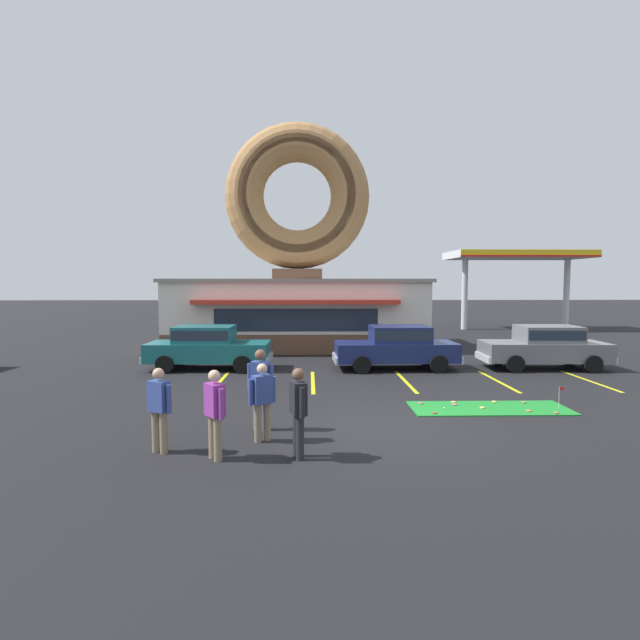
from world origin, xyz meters
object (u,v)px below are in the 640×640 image
at_px(golf_ball, 444,408).
at_px(car_grey, 545,345).
at_px(pedestrian_leather_jacket_man, 215,410).
at_px(pedestrian_beanie_man, 262,399).
at_px(pedestrian_hooded_kid, 159,406).
at_px(putting_flag_pin, 561,392).
at_px(pedestrian_clipboard_woman, 298,409).
at_px(trash_bin, 420,344).
at_px(car_navy, 397,346).
at_px(pedestrian_blue_sweater_man, 260,385).
at_px(car_teal, 208,346).

relative_size(golf_ball, car_grey, 0.01).
distance_m(pedestrian_leather_jacket_man, pedestrian_beanie_man, 1.27).
height_order(pedestrian_hooded_kid, pedestrian_beanie_man, pedestrian_hooded_kid).
bearing_deg(pedestrian_hooded_kid, putting_flag_pin, 18.13).
relative_size(car_grey, pedestrian_clipboard_woman, 2.79).
relative_size(pedestrian_clipboard_woman, trash_bin, 1.70).
bearing_deg(pedestrian_clipboard_woman, car_grey, 45.98).
bearing_deg(pedestrian_leather_jacket_man, car_navy, 62.10).
bearing_deg(pedestrian_leather_jacket_man, trash_bin, 62.82).
height_order(putting_flag_pin, pedestrian_blue_sweater_man, pedestrian_blue_sweater_man).
bearing_deg(pedestrian_clipboard_woman, pedestrian_leather_jacket_man, -178.67).
bearing_deg(golf_ball, pedestrian_beanie_man, -151.50).
xyz_separation_m(pedestrian_blue_sweater_man, pedestrian_clipboard_woman, (0.85, -1.77, -0.07)).
relative_size(car_teal, car_navy, 1.00).
xyz_separation_m(car_teal, car_navy, (6.98, -0.15, 0.00)).
relative_size(pedestrian_blue_sweater_man, pedestrian_leather_jacket_man, 1.08).
bearing_deg(pedestrian_clipboard_woman, pedestrian_blue_sweater_man, 115.81).
relative_size(car_navy, trash_bin, 4.72).
bearing_deg(car_teal, putting_flag_pin, -31.10).
height_order(pedestrian_leather_jacket_man, trash_bin, pedestrian_leather_jacket_man).
relative_size(pedestrian_hooded_kid, pedestrian_beanie_man, 1.02).
relative_size(car_navy, pedestrian_beanie_man, 2.91).
bearing_deg(putting_flag_pin, pedestrian_beanie_man, -161.99).
bearing_deg(putting_flag_pin, pedestrian_blue_sweater_man, -167.84).
height_order(golf_ball, car_grey, car_grey).
height_order(pedestrian_leather_jacket_man, pedestrian_beanie_man, pedestrian_leather_jacket_man).
relative_size(putting_flag_pin, pedestrian_beanie_man, 0.35).
bearing_deg(pedestrian_blue_sweater_man, pedestrian_hooded_kid, -141.43).
relative_size(pedestrian_beanie_man, trash_bin, 1.62).
bearing_deg(pedestrian_beanie_man, pedestrian_hooded_kid, -161.40).
height_order(car_teal, trash_bin, car_teal).
bearing_deg(car_navy, pedestrian_blue_sweater_man, -119.69).
xyz_separation_m(pedestrian_leather_jacket_man, trash_bin, (6.56, 12.77, -0.41)).
height_order(car_teal, car_navy, same).
relative_size(putting_flag_pin, pedestrian_hooded_kid, 0.34).
bearing_deg(trash_bin, putting_flag_pin, -81.07).
relative_size(pedestrian_leather_jacket_man, trash_bin, 1.68).
bearing_deg(car_grey, golf_ball, -132.17).
bearing_deg(putting_flag_pin, trash_bin, 98.93).
xyz_separation_m(putting_flag_pin, trash_bin, (-1.47, 9.38, 0.06)).
distance_m(golf_ball, car_teal, 9.41).
relative_size(pedestrian_blue_sweater_man, pedestrian_hooded_kid, 1.10).
height_order(putting_flag_pin, car_teal, car_teal).
xyz_separation_m(car_teal, trash_bin, (8.60, 3.30, -0.37)).
height_order(car_teal, pedestrian_hooded_kid, pedestrian_hooded_kid).
distance_m(golf_ball, putting_flag_pin, 2.97).
relative_size(car_grey, car_navy, 1.00).
bearing_deg(car_grey, car_teal, 179.14).
relative_size(pedestrian_hooded_kid, pedestrian_clipboard_woman, 0.97).
bearing_deg(pedestrian_beanie_man, car_navy, 63.26).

